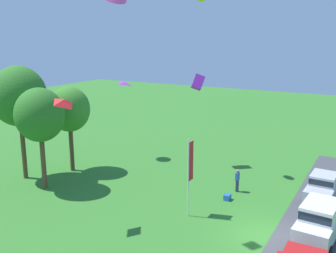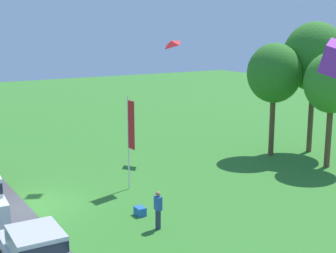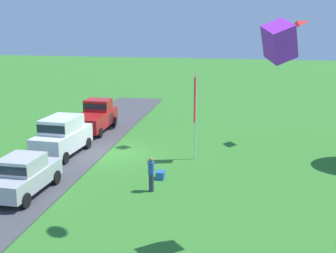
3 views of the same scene
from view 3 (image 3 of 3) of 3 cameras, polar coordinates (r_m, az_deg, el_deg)
name	(u,v)px [view 3 (image 3 of 3)]	position (r m, az deg, el deg)	size (l,w,h in m)	color
ground_plane	(116,153)	(28.69, -6.33, -3.20)	(120.00, 120.00, 0.00)	#337528
pavement_strip	(73,150)	(29.56, -11.48, -2.82)	(36.00, 4.40, 0.06)	#424247
car_pickup_by_flagpole	(96,116)	(33.81, -8.80, 1.27)	(5.00, 2.05, 2.14)	red
car_suv_near_entrance	(62,134)	(28.34, -12.80, -0.96)	(4.73, 2.32, 2.28)	white
car_sedan_mid_row	(23,174)	(22.78, -17.23, -5.55)	(4.47, 2.11, 1.84)	#B7B7BC
person_watching_sky	(151,174)	(22.29, -2.05, -5.79)	(0.36, 0.24, 1.71)	#2D334C
flag_banner	(195,105)	(26.34, 3.32, 2.64)	(0.71, 0.08, 5.14)	silver
cooler_box	(160,175)	(24.13, -0.94, -5.93)	(0.56, 0.40, 0.40)	blue
kite_diamond_mid_center	(297,23)	(30.58, 15.44, 12.03)	(1.08, 0.99, 0.31)	red
kite_box_near_flag	(279,42)	(16.19, 13.43, 10.04)	(0.84, 0.84, 1.17)	purple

